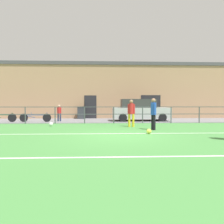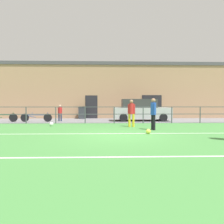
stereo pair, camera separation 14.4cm
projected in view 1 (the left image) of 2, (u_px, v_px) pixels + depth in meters
ground at (121, 136)px, 9.32m from camera, size 60.00×44.00×0.04m
field_line_touchline at (120, 134)px, 10.04m from camera, size 36.00×0.11×0.00m
field_line_hash at (134, 157)px, 5.65m from camera, size 36.00×0.11×0.00m
pavement_strip at (112, 120)px, 17.80m from camera, size 48.00×5.00×0.02m
perimeter_fence at (114, 112)px, 15.28m from camera, size 36.07×0.07×1.15m
clubhouse_facade at (110, 91)px, 21.40m from camera, size 28.00×2.56×5.18m
player_striker at (131, 111)px, 12.97m from camera, size 0.42×0.28×1.58m
player_winger at (153, 112)px, 11.46m from camera, size 0.29×0.45×1.63m
soccer_ball_match at (51, 124)px, 13.41m from camera, size 0.24×0.24×0.24m
soccer_ball_spare at (149, 131)px, 9.96m from camera, size 0.22×0.22×0.22m
spectator_child at (59, 112)px, 16.86m from camera, size 0.33×0.22×1.25m
parked_car_red at (140, 111)px, 17.36m from camera, size 4.37×1.90×1.68m
bicycle_parked_0 at (1, 118)px, 16.12m from camera, size 2.21×0.04×0.72m
bicycle_parked_1 at (35, 118)px, 16.23m from camera, size 2.28×0.04×0.71m
trash_bin_0 at (81, 113)px, 19.63m from camera, size 0.63×0.53×1.08m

